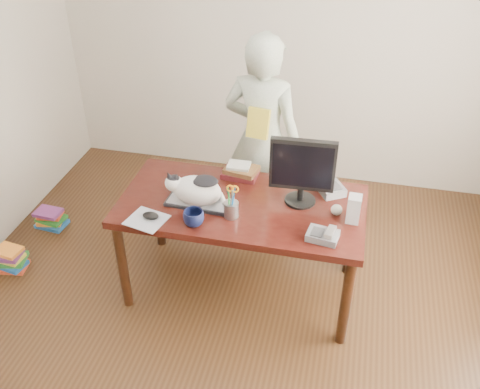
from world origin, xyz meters
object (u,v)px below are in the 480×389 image
Objects in this scene: monitor at (302,169)px; mouse at (151,216)px; coffee_mug at (194,218)px; book_pile_b at (51,218)px; person at (262,140)px; keyboard at (198,203)px; pen_cup at (231,208)px; phone at (323,235)px; book_pile_a at (10,259)px; desk at (244,214)px; calculator at (330,188)px; cat at (195,189)px; book_stack at (241,171)px; baseball at (337,210)px; speaker at (354,209)px.

mouse is (-0.89, -0.38, -0.24)m from monitor.
coffee_mug is 1.78m from book_pile_b.
book_pile_b is at bearing 22.07° from person.
person reaches higher than keyboard.
phone is (0.59, -0.09, -0.04)m from pen_cup.
desk is at bearing 9.03° from book_pile_a.
person is at bearing 12.50° from book_pile_b.
cat is at bearing 171.78° from calculator.
desk is 3.75× the size of keyboard.
phone is 2.46m from book_pile_b.
book_stack reaches higher than mouse.
mouse is 0.47× the size of calculator.
desk is 0.64m from baseball.
speaker is (0.74, 0.12, 0.02)m from pen_cup.
keyboard is at bearing 177.24° from phone.
calculator reaches higher than book_pile_a.
monitor is 3.97× the size of mouse.
desk is 0.69m from person.
phone is at bearing -102.03° from baseball.
baseball is at bearing -107.09° from calculator.
book_pile_b is at bearing 171.03° from desk.
phone is 0.78× the size of book_pile_b.
monitor reaches higher than cat.
monitor is 0.40m from speaker.
person reaches higher than book_stack.
book_stack reaches higher than book_pile_a.
person reaches higher than book_pile_b.
pen_cup is at bearing -97.50° from desk.
calculator is (0.18, 0.18, -0.23)m from monitor.
monitor is 1.95× the size of pen_cup.
keyboard is 3.64× the size of mouse.
speaker reaches higher than keyboard.
cat reaches higher than pen_cup.
monitor is 1.72× the size of book_pile_a.
cat is 0.86m from person.
book_stack is (-0.45, 0.23, -0.22)m from monitor.
book_pile_a is at bearing -173.36° from speaker.
pen_cup is 0.92× the size of book_pile_b.
coffee_mug is (0.05, -0.21, -0.07)m from cat.
desk is at bearing -8.97° from book_pile_b.
monitor is 1.78× the size of book_stack.
keyboard is 3.29× the size of coffee_mug.
cat is 1.57× the size of book_stack.
person is at bearing 75.19° from keyboard.
monitor reaches higher than calculator.
baseball is 0.29× the size of calculator.
phone is at bearing -7.92° from cat.
pen_cup is 1.84× the size of coffee_mug.
speaker is at bearing -8.90° from book_pile_b.
keyboard is at bearing 54.43° from mouse.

